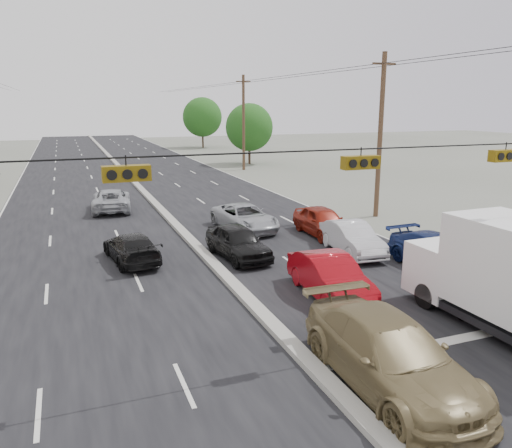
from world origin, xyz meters
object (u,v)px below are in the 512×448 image
object	(u,v)px
queue_car_e	(322,222)
utility_pole_right_b	(380,135)
red_sedan	(330,277)
queue_car_c	(245,218)
tree_right_far	(202,117)
tree_right_mid	(249,127)
oncoming_near	(131,248)
queue_car_b	(352,238)
oncoming_far	(111,200)
queue_car_a	(238,242)
utility_pole_right_c	(244,122)
queue_car_d	(438,253)
tan_sedan	(389,355)

from	to	relation	value
queue_car_e	utility_pole_right_b	bearing A→B (deg)	30.04
red_sedan	queue_car_c	distance (m)	10.70
tree_right_far	red_sedan	bearing A→B (deg)	-101.14
tree_right_mid	oncoming_near	world-z (taller)	tree_right_mid
tree_right_mid	queue_car_b	distance (m)	37.63
utility_pole_right_b	tree_right_far	xyz separation A→B (m)	(3.50, 55.00, -0.15)
utility_pole_right_b	oncoming_near	size ratio (longest dim) A/B	2.22
queue_car_b	oncoming_far	bearing A→B (deg)	129.77
queue_car_e	oncoming_near	world-z (taller)	queue_car_e
queue_car_b	queue_car_e	world-z (taller)	queue_car_e
tree_right_mid	red_sedan	distance (m)	42.90
utility_pole_right_b	red_sedan	xyz separation A→B (m)	(-9.50, -11.03, -4.33)
queue_car_a	queue_car_e	size ratio (longest dim) A/B	0.98
queue_car_b	oncoming_near	distance (m)	10.25
utility_pole_right_b	queue_car_a	bearing A→B (deg)	-154.58
red_sedan	oncoming_near	distance (m)	9.34
queue_car_a	queue_car_c	world-z (taller)	queue_car_a
utility_pole_right_c	red_sedan	distance (m)	37.52
queue_car_b	oncoming_far	xyz separation A→B (m)	(-9.73, 14.37, -0.02)
tree_right_far	queue_car_a	world-z (taller)	tree_right_far
utility_pole_right_c	queue_car_a	xyz separation A→B (m)	(-11.10, -30.27, -4.35)
queue_car_a	queue_car_d	size ratio (longest dim) A/B	0.88
queue_car_a	oncoming_far	xyz separation A→B (m)	(-4.43, 13.13, -0.04)
tan_sedan	utility_pole_right_c	bearing A→B (deg)	76.60
tree_right_far	oncoming_far	xyz separation A→B (m)	(-19.03, -47.15, -4.23)
utility_pole_right_c	tree_right_far	size ratio (longest dim) A/B	1.23
tree_right_mid	oncoming_far	xyz separation A→B (m)	(-18.03, -22.15, -3.61)
queue_car_d	tree_right_far	bearing A→B (deg)	82.10
tree_right_far	queue_car_d	world-z (taller)	tree_right_far
queue_car_d	oncoming_near	xyz separation A→B (m)	(-12.14, 5.80, -0.08)
red_sedan	queue_car_e	xyz separation A→B (m)	(4.00, 7.99, 0.00)
red_sedan	queue_car_a	xyz separation A→B (m)	(-1.60, 5.76, -0.01)
tree_right_mid	queue_car_c	distance (m)	32.66
tree_right_far	red_sedan	size ratio (longest dim) A/B	1.74
red_sedan	queue_car_a	size ratio (longest dim) A/B	1.05
utility_pole_right_c	queue_car_c	xyz separation A→B (m)	(-9.00, -25.35, -4.40)
tan_sedan	tree_right_far	bearing A→B (deg)	79.96
oncoming_near	tree_right_mid	bearing A→B (deg)	-125.33
oncoming_near	utility_pole_right_b	bearing A→B (deg)	-172.56
utility_pole_right_b	oncoming_near	xyz separation A→B (m)	(-15.76, -4.10, -4.45)
utility_pole_right_b	tree_right_far	world-z (taller)	utility_pole_right_b
queue_car_d	queue_car_e	world-z (taller)	queue_car_e
tree_right_far	queue_car_d	xyz separation A→B (m)	(-7.13, -64.90, -4.22)
queue_car_a	queue_car_b	size ratio (longest dim) A/B	1.00
queue_car_e	oncoming_far	xyz separation A→B (m)	(-10.03, 10.90, -0.05)
tree_right_mid	queue_car_d	size ratio (longest dim) A/B	1.41
queue_car_c	queue_car_a	bearing A→B (deg)	-120.03
utility_pole_right_b	tree_right_mid	bearing A→B (deg)	85.24
queue_car_d	oncoming_near	bearing A→B (deg)	152.82
tree_right_far	oncoming_far	world-z (taller)	tree_right_far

